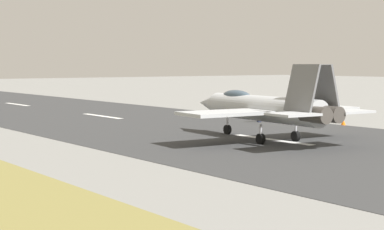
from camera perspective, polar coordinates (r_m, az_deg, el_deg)
The scene contains 5 objects.
ground_plane at distance 47.87m, azimuth 6.52°, elevation -2.14°, with size 400.00×400.00×0.00m, color gray.
runway_strip at distance 47.86m, azimuth 6.53°, elevation -2.13°, with size 240.00×26.00×0.02m.
fighter_jet at distance 46.68m, azimuth 6.48°, elevation 0.67°, with size 16.53×14.54×5.62m.
crew_person at distance 61.10m, azimuth 6.08°, elevation 0.13°, with size 0.50×0.56×1.70m.
marker_cone_mid at distance 59.77m, azimuth 13.53°, elevation -0.63°, with size 0.44×0.44×0.55m, color orange.
Camera 1 is at (-34.73, 32.46, 5.63)m, focal length 58.97 mm.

